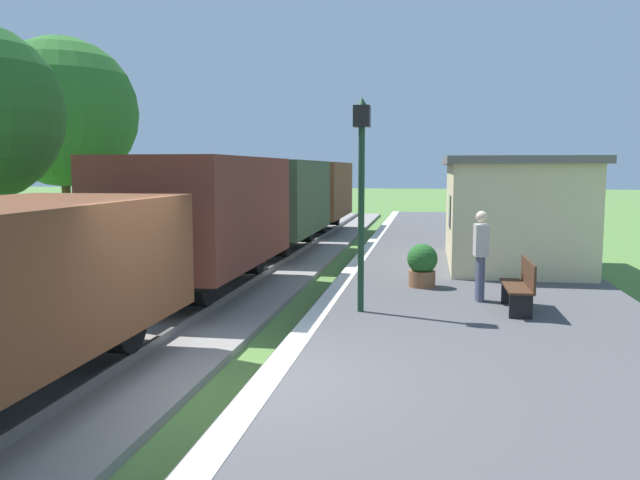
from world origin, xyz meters
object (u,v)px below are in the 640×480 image
(freight_train, at_px, (252,211))
(tree_trackside_far, at_px, (63,113))
(person_waiting, at_px, (481,252))
(bench_near_hut, at_px, (521,285))
(lamp_post_near, at_px, (362,165))
(station_hut, at_px, (511,210))
(potted_planter, at_px, (422,265))

(freight_train, xyz_separation_m, tree_trackside_far, (-7.01, 2.63, 2.91))
(person_waiting, bearing_deg, freight_train, -42.26)
(person_waiting, bearing_deg, bench_near_hut, 124.83)
(bench_near_hut, xyz_separation_m, tree_trackside_far, (-13.29, 7.73, 3.81))
(person_waiting, bearing_deg, lamp_post_near, 25.98)
(lamp_post_near, bearing_deg, tree_trackside_far, 141.98)
(tree_trackside_far, bearing_deg, station_hut, -7.85)
(bench_near_hut, bearing_deg, potted_planter, 129.79)
(station_hut, bearing_deg, lamp_post_near, -117.42)
(freight_train, height_order, potted_planter, freight_train)
(freight_train, relative_size, lamp_post_near, 7.03)
(station_hut, distance_m, potted_planter, 4.47)
(freight_train, distance_m, tree_trackside_far, 8.03)
(freight_train, relative_size, tree_trackside_far, 3.76)
(person_waiting, bearing_deg, tree_trackside_far, -33.63)
(freight_train, relative_size, station_hut, 4.48)
(potted_planter, bearing_deg, person_waiting, -50.13)
(station_hut, bearing_deg, potted_planter, -120.93)
(potted_planter, bearing_deg, bench_near_hut, -50.21)
(bench_near_hut, height_order, person_waiting, person_waiting)
(station_hut, relative_size, potted_planter, 6.33)
(freight_train, distance_m, station_hut, 6.84)
(station_hut, distance_m, tree_trackside_far, 14.23)
(freight_train, bearing_deg, bench_near_hut, -39.03)
(station_hut, xyz_separation_m, potted_planter, (-2.25, -3.75, -0.93))
(lamp_post_near, bearing_deg, potted_planter, 68.10)
(freight_train, xyz_separation_m, station_hut, (6.80, 0.73, 0.03))
(station_hut, bearing_deg, freight_train, -173.87)
(station_hut, xyz_separation_m, lamp_post_near, (-3.28, -6.32, 1.15))
(freight_train, height_order, station_hut, station_hut)
(person_waiting, xyz_separation_m, potted_planter, (-1.09, 1.31, -0.46))
(station_hut, relative_size, person_waiting, 3.39)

